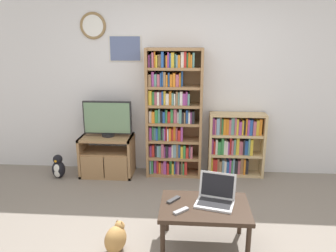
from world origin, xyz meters
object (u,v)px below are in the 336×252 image
Objects in this scene: television at (107,119)px; remote_far_from_laptop at (181,211)px; cat at (116,239)px; remote_near_laptop at (173,200)px; coffee_table at (205,210)px; tv_stand at (107,156)px; bookshelf_short at (234,144)px; penguin_figurine at (58,167)px; bookshelf_tall at (172,115)px; laptop at (216,196)px.

television reaches higher than remote_far_from_laptop.
remote_far_from_laptop reaches higher than cat.
television is at bearing -20.21° from remote_near_laptop.
cat is at bearing -170.86° from coffee_table.
tv_stand is at bearing -19.11° from remote_near_laptop.
television reaches higher than bookshelf_short.
bookshelf_short is at bearing 74.61° from coffee_table.
bookshelf_short reaches higher than penguin_figurine.
remote_far_from_laptop is (0.20, -1.86, -0.45)m from bookshelf_tall.
television is at bearing 130.93° from cat.
bookshelf_short reaches higher than coffee_table.
television is 1.93m from remote_near_laptop.
bookshelf_short is at bearing 7.05° from penguin_figurine.
penguin_figurine is (-1.81, 1.59, -0.29)m from remote_far_from_laptop.
laptop is at bearing 37.27° from cat.
television reaches higher than coffee_table.
remote_far_from_laptop is 0.29× the size of cat.
laptop is 0.38m from remote_far_from_laptop.
bookshelf_tall reaches higher than tv_stand.
laptop is 2.79× the size of remote_far_from_laptop.
coffee_table is at bearing 34.29° from cat.
coffee_table reaches higher than cat.
laptop is (1.46, -1.56, 0.21)m from tv_stand.
television is (0.02, 0.03, 0.55)m from tv_stand.
remote_near_laptop is at bearing 46.17° from cat.
remote_near_laptop reaches higher than coffee_table.
coffee_table is (1.35, -1.62, 0.10)m from tv_stand.
remote_near_laptop is at bearing -166.28° from laptop.
tv_stand is 1.12m from bookshelf_tall.
television is 4.72× the size of remote_far_from_laptop.
remote_far_from_laptop reaches higher than penguin_figurine.
coffee_table is (0.42, -1.73, -0.51)m from bookshelf_tall.
television is at bearing 168.26° from remote_far_from_laptop.
tv_stand is 2.12m from coffee_table.
remote_near_laptop is at bearing 166.75° from coffee_table.
bookshelf_tall is 5.25× the size of penguin_figurine.
bookshelf_tall reaches higher than coffee_table.
laptop reaches higher than remote_far_from_laptop.
cat is at bearing -74.22° from television.
bookshelf_short is 2.27× the size of laptop.
remote_far_from_laptop is at bearing -57.11° from tv_stand.
television is at bearing 128.80° from coffee_table.
cat is at bearing -153.69° from laptop.
bookshelf_short is 1.87m from remote_near_laptop.
bookshelf_short is at bearing 80.50° from cat.
remote_far_from_laptop is at bearing -148.65° from coffee_table.
television reaches higher than laptop.
penguin_figurine is at bearing -165.73° from tv_stand.
bookshelf_tall is 4.46× the size of laptop.
remote_near_laptop is (0.12, -1.66, -0.45)m from bookshelf_tall.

